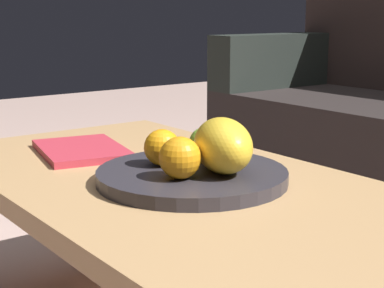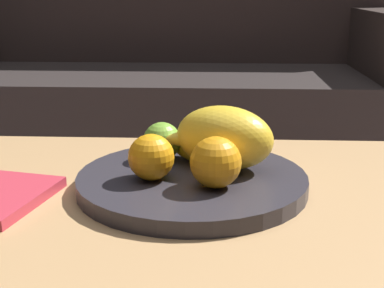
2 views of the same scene
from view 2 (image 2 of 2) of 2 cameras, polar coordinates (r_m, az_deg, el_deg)
The scene contains 8 objects.
coffee_table at distance 0.89m, azimuth -1.02°, elevation -7.37°, with size 1.22×0.62×0.39m.
couch at distance 2.11m, azimuth -2.68°, elevation 5.29°, with size 1.70×0.70×0.90m.
fruit_bowl at distance 0.88m, azimuth -0.00°, elevation -3.92°, with size 0.37×0.37×0.03m, color #2E2B32.
melon_large_front at distance 0.89m, azimuth 3.37°, elevation 0.67°, with size 0.16×0.10×0.10m, color yellow.
orange_front at distance 0.84m, azimuth -4.26°, elevation -1.37°, with size 0.07×0.07×0.07m, color orange.
orange_left at distance 0.81m, azimuth 2.47°, elevation -1.92°, with size 0.08×0.08×0.08m, color orange.
apple_front at distance 0.94m, azimuth -3.14°, elevation 0.30°, with size 0.07×0.07×0.07m, color #75AC34.
banana_bunch at distance 0.91m, azimuth 1.67°, elevation -0.59°, with size 0.15×0.13×0.06m.
Camera 2 is at (0.06, -0.81, 0.71)m, focal length 51.34 mm.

